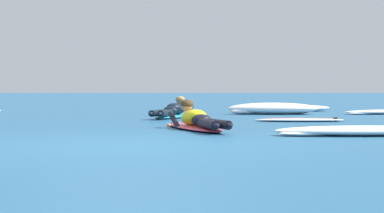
# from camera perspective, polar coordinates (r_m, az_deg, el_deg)

# --- Properties ---
(ground_plane) EXTENTS (120.00, 120.00, 0.00)m
(ground_plane) POSITION_cam_1_polar(r_m,az_deg,el_deg) (18.30, -2.50, -0.55)
(ground_plane) COLOR #235B84
(surfer_near) EXTENTS (1.19, 2.58, 0.53)m
(surfer_near) POSITION_cam_1_polar(r_m,az_deg,el_deg) (11.09, 0.38, -1.28)
(surfer_near) COLOR #E54C66
(surfer_near) RESTS_ON ground
(surfer_far) EXTENTS (1.21, 2.60, 0.54)m
(surfer_far) POSITION_cam_1_polar(r_m,az_deg,el_deg) (15.48, -1.57, -0.46)
(surfer_far) COLOR #2DB2D1
(surfer_far) RESTS_ON ground
(drifting_surfboard) EXTENTS (1.84, 0.56, 0.16)m
(drifting_surfboard) POSITION_cam_1_polar(r_m,az_deg,el_deg) (13.93, 9.18, -1.12)
(drifting_surfboard) COLOR silver
(drifting_surfboard) RESTS_ON ground
(whitewater_mid_left) EXTENTS (2.65, 0.78, 0.14)m
(whitewater_mid_left) POSITION_cam_1_polar(r_m,az_deg,el_deg) (10.11, 14.42, -2.02)
(whitewater_mid_left) COLOR white
(whitewater_mid_left) RESTS_ON ground
(whitewater_back) EXTENTS (2.37, 0.90, 0.30)m
(whitewater_back) POSITION_cam_1_polar(r_m,az_deg,el_deg) (17.52, 6.91, -0.20)
(whitewater_back) COLOR white
(whitewater_back) RESTS_ON ground
(whitewater_far_band) EXTENTS (2.58, 1.64, 0.19)m
(whitewater_far_band) POSITION_cam_1_polar(r_m,az_deg,el_deg) (19.80, 8.40, -0.15)
(whitewater_far_band) COLOR white
(whitewater_far_band) RESTS_ON ground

